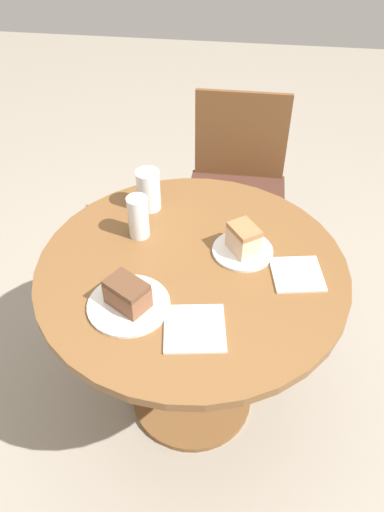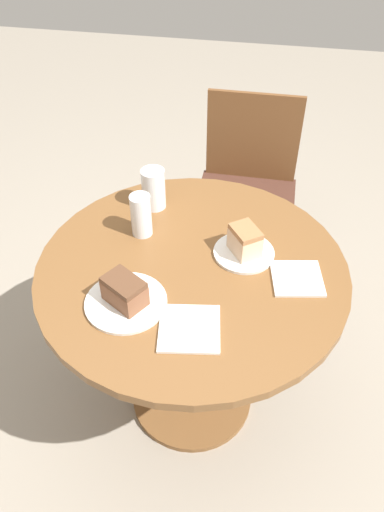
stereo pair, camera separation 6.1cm
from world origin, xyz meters
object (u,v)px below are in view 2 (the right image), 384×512
(cake_slice_far, at_px, (245,241))
(glass_water, at_px, (154,190))
(glass_lemonade, at_px, (141,217))
(plate_far, at_px, (244,253))
(cake_slice_near, at_px, (125,291))
(chair, at_px, (247,189))
(plate_near, at_px, (126,302))

(cake_slice_far, relative_size, glass_water, 0.84)
(cake_slice_far, distance_m, glass_lemonade, 0.34)
(plate_far, bearing_deg, cake_slice_near, -138.46)
(glass_lemonade, bearing_deg, chair, 68.01)
(plate_near, relative_size, cake_slice_near, 1.66)
(plate_near, xyz_separation_m, glass_lemonade, (-0.03, 0.31, 0.06))
(plate_near, distance_m, plate_far, 0.40)
(chair, xyz_separation_m, cake_slice_near, (-0.25, -1.02, 0.33))
(cake_slice_far, relative_size, glass_lemonade, 0.83)
(plate_far, bearing_deg, chair, 93.81)
(cake_slice_far, bearing_deg, cake_slice_near, -138.46)
(cake_slice_near, distance_m, glass_water, 0.46)
(chair, distance_m, cake_slice_near, 1.10)
(plate_near, distance_m, cake_slice_near, 0.05)
(glass_water, bearing_deg, plate_near, -86.17)
(chair, bearing_deg, glass_lemonade, -111.88)
(glass_lemonade, distance_m, glass_water, 0.15)
(cake_slice_far, bearing_deg, plate_far, -90.00)
(plate_near, relative_size, glass_water, 1.62)
(cake_slice_near, height_order, glass_water, glass_water)
(plate_near, bearing_deg, plate_far, 41.54)
(chair, height_order, plate_far, chair)
(cake_slice_near, bearing_deg, chair, 76.08)
(plate_near, bearing_deg, chair, 76.08)
(glass_lemonade, bearing_deg, cake_slice_far, -7.00)
(chair, bearing_deg, cake_slice_far, -86.08)
(cake_slice_near, distance_m, glass_lemonade, 0.31)
(cake_slice_near, relative_size, cake_slice_far, 1.15)
(plate_far, relative_size, glass_water, 1.33)
(plate_near, distance_m, glass_lemonade, 0.32)
(chair, distance_m, cake_slice_far, 0.82)
(cake_slice_near, bearing_deg, plate_far, 41.54)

